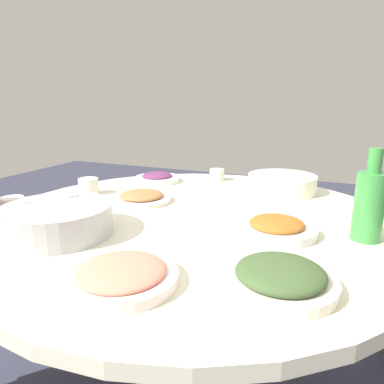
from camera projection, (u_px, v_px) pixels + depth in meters
round_dining_table at (193, 250)px, 1.21m from camera, size 1.37×1.37×0.72m
rice_bowl at (58, 219)px, 1.01m from camera, size 0.31×0.31×0.10m
soup_bowl at (282, 184)px, 1.47m from camera, size 0.28×0.28×0.07m
dish_stirfry at (276, 227)px, 1.02m from camera, size 0.23×0.23×0.05m
dish_shrimp at (121, 275)px, 0.75m from camera, size 0.24×0.24×0.05m
dish_tofu_braise at (142, 197)px, 1.34m from camera, size 0.23×0.23×0.04m
dish_greens at (280, 277)px, 0.73m from camera, size 0.23×0.23×0.06m
dish_eggplant at (157, 178)px, 1.66m from camera, size 0.21×0.21×0.04m
green_bottle at (369, 204)px, 0.96m from camera, size 0.08×0.08×0.26m
tea_cup_near at (13, 206)px, 1.18m from camera, size 0.08×0.08×0.06m
tea_cup_far at (217, 175)px, 1.69m from camera, size 0.07×0.07×0.05m
tea_cup_side at (89, 186)px, 1.44m from camera, size 0.08×0.08×0.07m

